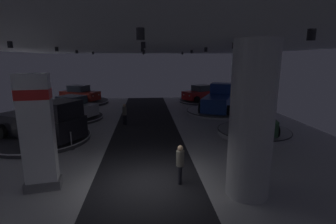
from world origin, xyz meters
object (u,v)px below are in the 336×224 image
(display_platform_mid_right, at_px, (253,132))
(display_car_mid_right, at_px, (254,118))
(display_platform_far_left, at_px, (72,118))
(display_car_far_left, at_px, (71,107))
(visitor_walking_far, at_px, (125,113))
(pickup_truck_mid_left, at_px, (44,122))
(pickup_truck_far_right, at_px, (219,100))
(display_platform_mid_left, at_px, (42,138))
(display_platform_far_right, at_px, (218,111))
(visitor_walking_near, at_px, (180,162))
(display_car_deep_right, at_px, (201,93))
(display_platform_deep_right, at_px, (200,101))
(display_car_deep_left, at_px, (80,94))
(brand_sign_pylon, at_px, (38,132))
(display_platform_deep_left, at_px, (81,102))
(column_right, at_px, (252,121))

(display_platform_mid_right, bearing_deg, display_car_mid_right, 76.95)
(display_platform_far_left, height_order, display_car_far_left, display_car_far_left)
(display_car_mid_right, xyz_separation_m, visitor_walking_far, (-8.55, 3.28, -0.22))
(pickup_truck_mid_left, bearing_deg, display_platform_far_left, 90.83)
(display_platform_far_left, bearing_deg, pickup_truck_far_right, 6.79)
(display_platform_far_left, distance_m, display_platform_mid_left, 5.46)
(pickup_truck_far_right, bearing_deg, visitor_walking_far, -156.14)
(display_platform_far_right, relative_size, pickup_truck_mid_left, 1.00)
(visitor_walking_near, height_order, visitor_walking_far, same)
(display_platform_mid_right, xyz_separation_m, visitor_walking_near, (-5.64, -5.87, 0.71))
(display_platform_mid_left, bearing_deg, display_car_deep_right, 45.11)
(display_car_mid_right, xyz_separation_m, pickup_truck_mid_left, (-12.97, -0.19, 0.08))
(display_platform_deep_right, xyz_separation_m, visitor_walking_far, (-7.85, -9.30, 0.77))
(display_car_deep_left, distance_m, display_car_far_left, 7.51)
(brand_sign_pylon, bearing_deg, display_platform_mid_left, 112.08)
(display_car_far_left, bearing_deg, display_platform_deep_left, 98.80)
(visitor_walking_near, bearing_deg, display_platform_deep_right, 75.00)
(display_car_deep_left, height_order, display_car_far_left, display_car_deep_left)
(display_car_deep_right, height_order, pickup_truck_mid_left, pickup_truck_mid_left)
(column_right, bearing_deg, pickup_truck_mid_left, 145.27)
(display_car_deep_left, bearing_deg, display_platform_far_left, -81.20)
(brand_sign_pylon, xyz_separation_m, pickup_truck_mid_left, (-2.07, 5.65, -1.05))
(display_platform_mid_left, distance_m, visitor_walking_far, 5.80)
(display_platform_far_left, height_order, visitor_walking_far, visitor_walking_far)
(display_platform_mid_left, bearing_deg, column_right, -34.56)
(display_car_far_left, distance_m, display_platform_mid_left, 5.51)
(display_platform_mid_left, bearing_deg, display_platform_deep_left, 94.09)
(display_platform_deep_right, distance_m, display_car_deep_right, 0.87)
(display_platform_deep_left, bearing_deg, display_platform_far_left, -81.39)
(display_platform_deep_left, relative_size, display_car_deep_left, 1.34)
(display_car_deep_right, relative_size, pickup_truck_far_right, 0.80)
(visitor_walking_near, bearing_deg, pickup_truck_mid_left, 142.00)
(brand_sign_pylon, height_order, display_platform_deep_right, brand_sign_pylon)
(pickup_truck_far_right, height_order, display_platform_deep_left, pickup_truck_far_right)
(display_platform_deep_left, bearing_deg, display_car_mid_right, -42.13)
(display_platform_deep_right, xyz_separation_m, display_car_far_left, (-12.32, -7.17, 0.87))
(display_platform_mid_left, bearing_deg, display_car_deep_left, 94.20)
(column_right, xyz_separation_m, pickup_truck_mid_left, (-9.65, 6.69, -1.55))
(display_car_deep_right, relative_size, visitor_walking_far, 2.85)
(display_platform_mid_right, relative_size, display_car_mid_right, 1.03)
(display_platform_mid_right, bearing_deg, brand_sign_pylon, -151.92)
(visitor_walking_far, bearing_deg, display_platform_mid_right, -21.20)
(display_platform_deep_right, height_order, visitor_walking_far, visitor_walking_far)
(pickup_truck_mid_left, height_order, visitor_walking_near, pickup_truck_mid_left)
(brand_sign_pylon, relative_size, display_platform_deep_right, 0.88)
(display_car_deep_right, bearing_deg, display_platform_far_right, -87.54)
(pickup_truck_far_right, bearing_deg, display_platform_mid_right, -87.80)
(display_platform_deep_right, bearing_deg, pickup_truck_far_right, -85.73)
(column_right, relative_size, pickup_truck_mid_left, 0.97)
(display_car_mid_right, relative_size, pickup_truck_far_right, 0.79)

